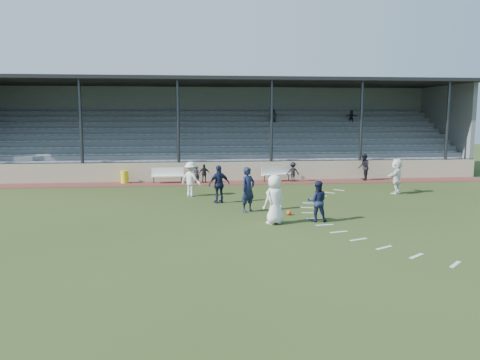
{
  "coord_description": "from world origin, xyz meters",
  "views": [
    {
      "loc": [
        -2.17,
        -18.41,
        4.26
      ],
      "look_at": [
        0.0,
        2.5,
        1.3
      ],
      "focal_mm": 35.0,
      "sensor_mm": 36.0,
      "label": 1
    }
  ],
  "objects_px": {
    "player_navy_lead": "(248,189)",
    "official": "(364,167)",
    "football": "(289,213)",
    "player_white_lead": "(275,199)",
    "bench_left": "(168,174)",
    "trash_bin": "(125,177)",
    "bench_right": "(276,172)"
  },
  "relations": [
    {
      "from": "football",
      "to": "player_white_lead",
      "type": "relative_size",
      "value": 0.11
    },
    {
      "from": "bench_right",
      "to": "trash_bin",
      "type": "relative_size",
      "value": 2.64
    },
    {
      "from": "bench_right",
      "to": "player_white_lead",
      "type": "distance_m",
      "value": 11.79
    },
    {
      "from": "bench_left",
      "to": "trash_bin",
      "type": "bearing_deg",
      "value": 173.43
    },
    {
      "from": "bench_left",
      "to": "player_navy_lead",
      "type": "distance_m",
      "value": 9.94
    },
    {
      "from": "player_navy_lead",
      "to": "football",
      "type": "bearing_deg",
      "value": -64.21
    },
    {
      "from": "player_navy_lead",
      "to": "official",
      "type": "relative_size",
      "value": 1.15
    },
    {
      "from": "football",
      "to": "bench_left",
      "type": "bearing_deg",
      "value": 119.26
    },
    {
      "from": "trash_bin",
      "to": "official",
      "type": "height_order",
      "value": "official"
    },
    {
      "from": "bench_left",
      "to": "trash_bin",
      "type": "distance_m",
      "value": 2.68
    },
    {
      "from": "trash_bin",
      "to": "bench_left",
      "type": "bearing_deg",
      "value": -4.5
    },
    {
      "from": "bench_left",
      "to": "player_white_lead",
      "type": "bearing_deg",
      "value": -69.84
    },
    {
      "from": "bench_right",
      "to": "football",
      "type": "height_order",
      "value": "bench_right"
    },
    {
      "from": "player_navy_lead",
      "to": "trash_bin",
      "type": "bearing_deg",
      "value": 89.28
    },
    {
      "from": "trash_bin",
      "to": "football",
      "type": "height_order",
      "value": "trash_bin"
    },
    {
      "from": "trash_bin",
      "to": "football",
      "type": "bearing_deg",
      "value": -51.0
    },
    {
      "from": "trash_bin",
      "to": "player_white_lead",
      "type": "height_order",
      "value": "player_white_lead"
    },
    {
      "from": "bench_left",
      "to": "player_navy_lead",
      "type": "xyz_separation_m",
      "value": [
        3.95,
        -9.11,
        0.41
      ]
    },
    {
      "from": "trash_bin",
      "to": "player_navy_lead",
      "type": "xyz_separation_m",
      "value": [
        6.61,
        -9.32,
        0.59
      ]
    },
    {
      "from": "bench_left",
      "to": "official",
      "type": "xyz_separation_m",
      "value": [
        12.58,
        -0.12,
        0.3
      ]
    },
    {
      "from": "player_white_lead",
      "to": "official",
      "type": "bearing_deg",
      "value": -153.55
    },
    {
      "from": "bench_right",
      "to": "football",
      "type": "distance_m",
      "value": 10.16
    },
    {
      "from": "bench_left",
      "to": "player_white_lead",
      "type": "distance_m",
      "value": 12.43
    },
    {
      "from": "bench_right",
      "to": "bench_left",
      "type": "bearing_deg",
      "value": 166.13
    },
    {
      "from": "football",
      "to": "player_white_lead",
      "type": "height_order",
      "value": "player_white_lead"
    },
    {
      "from": "bench_right",
      "to": "trash_bin",
      "type": "bearing_deg",
      "value": 164.68
    },
    {
      "from": "player_white_lead",
      "to": "bench_left",
      "type": "bearing_deg",
      "value": -96.6
    },
    {
      "from": "player_white_lead",
      "to": "official",
      "type": "relative_size",
      "value": 1.12
    },
    {
      "from": "player_navy_lead",
      "to": "bench_left",
      "type": "bearing_deg",
      "value": 77.36
    },
    {
      "from": "trash_bin",
      "to": "football",
      "type": "distance_m",
      "value": 13.13
    },
    {
      "from": "player_navy_lead",
      "to": "official",
      "type": "bearing_deg",
      "value": 10.06
    },
    {
      "from": "trash_bin",
      "to": "official",
      "type": "xyz_separation_m",
      "value": [
        15.25,
        -0.33,
        0.48
      ]
    }
  ]
}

